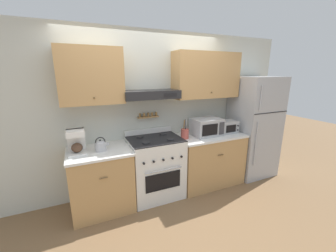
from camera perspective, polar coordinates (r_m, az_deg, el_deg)
ground_plane at (r=3.27m, az=-1.04°, el=-21.34°), size 16.00×16.00×0.00m
wall_back at (r=3.31m, az=-4.45°, el=6.67°), size 5.20×0.46×2.55m
counter_left at (r=3.16m, az=-17.95°, el=-13.95°), size 0.84×0.69×0.89m
counter_right at (r=3.74m, az=10.95°, el=-8.84°), size 1.17×0.69×0.89m
stove_range at (r=3.30m, az=-3.53°, el=-11.27°), size 0.79×0.67×1.04m
refrigerator at (r=4.20m, az=22.59°, el=-0.23°), size 0.78×0.72×1.85m
tea_kettle at (r=2.93m, az=-18.15°, el=-5.11°), size 0.19×0.15×0.19m
coffee_maker at (r=2.92m, az=-24.05°, el=-3.91°), size 0.22×0.26×0.32m
microwave at (r=3.51m, az=10.61°, el=-0.22°), size 0.48×0.37×0.29m
utensil_crock at (r=3.30m, az=4.69°, el=-2.07°), size 0.12×0.12×0.31m
toaster_oven at (r=3.76m, az=16.05°, el=-0.19°), size 0.31×0.28×0.21m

